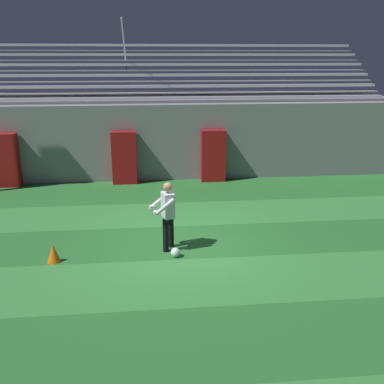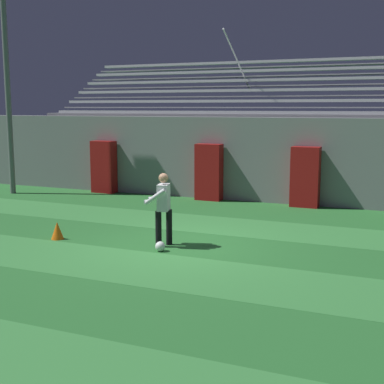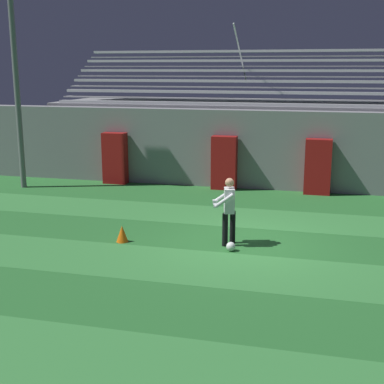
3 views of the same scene
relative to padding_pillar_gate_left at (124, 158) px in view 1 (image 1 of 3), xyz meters
name	(u,v)px [view 1 (image 1 of 3)]	position (x,y,z in m)	size (l,w,h in m)	color
ground_plane	(183,246)	(1.63, -5.95, -0.95)	(80.00, 80.00, 0.00)	#286B2D
turf_stripe_mid	(190,281)	(1.63, -7.76, -0.95)	(28.00, 2.09, 0.01)	#38843D
turf_stripe_far	(176,214)	(1.63, -3.58, -0.95)	(28.00, 2.09, 0.01)	#38843D
back_wall	(168,142)	(1.63, 0.55, 0.45)	(24.00, 0.60, 2.80)	gray
padding_pillar_gate_left	(124,158)	(0.00, 0.00, 0.00)	(0.89, 0.44, 1.91)	maroon
padding_pillar_gate_right	(213,156)	(3.26, 0.00, 0.00)	(0.89, 0.44, 1.91)	maroon
padding_pillar_far_left	(6,160)	(-4.16, 0.00, 0.00)	(0.89, 0.44, 1.91)	maroon
bleacher_stand	(165,128)	(1.63, 3.24, 0.56)	(18.00, 4.75, 5.83)	gray
goalkeeper	(167,212)	(1.25, -6.09, 0.00)	(0.61, 0.67, 1.67)	black
soccer_ball	(175,252)	(1.40, -6.55, -0.84)	(0.22, 0.22, 0.22)	white
traffic_cone	(54,253)	(-1.36, -6.53, -0.74)	(0.30, 0.30, 0.42)	orange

